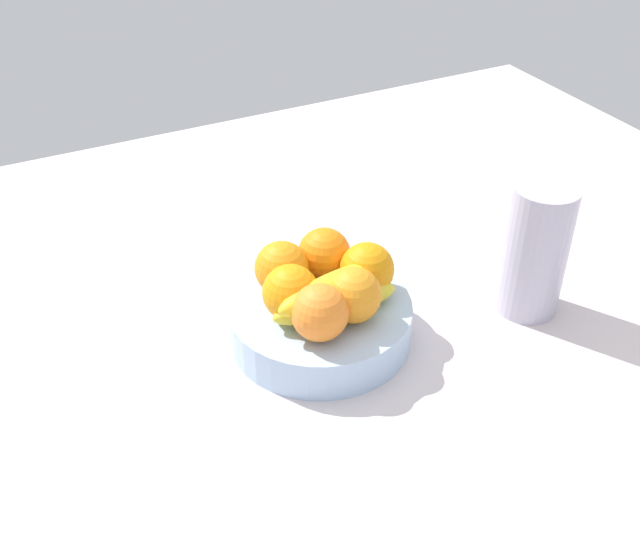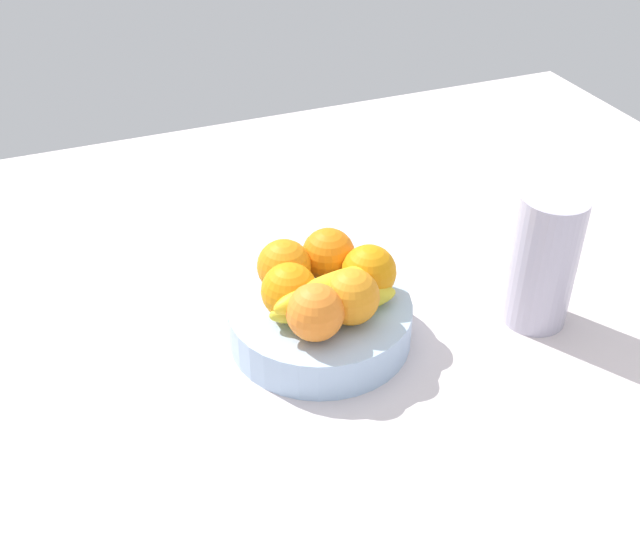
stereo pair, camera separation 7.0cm
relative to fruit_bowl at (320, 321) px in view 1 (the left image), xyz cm
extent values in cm
cube|color=silver|center=(1.84, -1.62, -4.31)|extent=(180.00, 140.00, 3.00)
cylinder|color=#A8C5E6|center=(0.00, 0.00, 0.00)|extent=(24.39, 24.39, 5.63)
sphere|color=orange|center=(3.07, -5.13, 6.45)|extent=(7.27, 7.27, 7.27)
sphere|color=orange|center=(4.28, 0.26, 6.45)|extent=(7.27, 7.27, 7.27)
sphere|color=orange|center=(2.85, 5.57, 6.45)|extent=(7.27, 7.27, 7.27)
sphere|color=orange|center=(-2.49, 4.30, 6.45)|extent=(7.27, 7.27, 7.27)
sphere|color=orange|center=(-6.81, 0.21, 6.45)|extent=(7.27, 7.27, 7.27)
sphere|color=orange|center=(-3.43, -5.55, 6.45)|extent=(7.27, 7.27, 7.27)
ellipsoid|color=yellow|center=(-0.72, 2.88, 4.81)|extent=(17.23, 5.13, 4.00)
ellipsoid|color=yellow|center=(-0.69, 2.55, 7.01)|extent=(17.44, 7.04, 4.00)
cylinder|color=#B4AFC5|center=(-29.23, 6.97, 6.81)|extent=(8.80, 8.80, 19.25)
camera|label=1|loc=(36.11, 71.47, 64.53)|focal=43.27mm
camera|label=2|loc=(29.69, 74.37, 64.53)|focal=43.27mm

